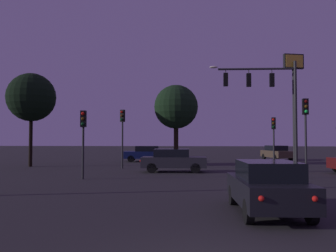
{
  "coord_description": "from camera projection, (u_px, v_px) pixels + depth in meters",
  "views": [
    {
      "loc": [
        -0.34,
        -5.71,
        2.15
      ],
      "look_at": [
        -1.99,
        15.43,
        2.95
      ],
      "focal_mm": 37.99,
      "sensor_mm": 36.0,
      "label": 1
    }
  ],
  "objects": [
    {
      "name": "ground_plane",
      "position": [
        200.0,
        165.0,
        29.99
      ],
      "size": [
        168.0,
        168.0,
        0.0
      ],
      "primitive_type": "plane",
      "color": "#262326",
      "rests_on": "ground"
    },
    {
      "name": "traffic_light_corner_right",
      "position": [
        122.0,
        127.0,
        26.29
      ],
      "size": [
        0.36,
        0.38,
        4.35
      ],
      "color": "#232326",
      "rests_on": "ground"
    },
    {
      "name": "car_parked_lot",
      "position": [
        277.0,
        153.0,
        36.63
      ],
      "size": [
        2.67,
        4.57,
        1.52
      ],
      "color": "#473828",
      "rests_on": "ground"
    },
    {
      "name": "store_sign_illuminated",
      "position": [
        294.0,
        86.0,
        24.04
      ],
      "size": [
        1.42,
        0.58,
        7.95
      ],
      "color": "#232326",
      "rests_on": "ground"
    },
    {
      "name": "traffic_light_far_side",
      "position": [
        306.0,
        122.0,
        19.85
      ],
      "size": [
        0.31,
        0.35,
        4.44
      ],
      "color": "#232326",
      "rests_on": "ground"
    },
    {
      "name": "traffic_light_median",
      "position": [
        83.0,
        130.0,
        19.27
      ],
      "size": [
        0.32,
        0.36,
        3.72
      ],
      "color": "#232326",
      "rests_on": "ground"
    },
    {
      "name": "car_nearside_lane",
      "position": [
        267.0,
        186.0,
        10.31
      ],
      "size": [
        1.96,
        4.2,
        1.52
      ],
      "color": "black",
      "rests_on": "ground"
    },
    {
      "name": "car_far_lane",
      "position": [
        146.0,
        153.0,
        34.36
      ],
      "size": [
        4.26,
        2.09,
        1.52
      ],
      "color": "#0F1947",
      "rests_on": "ground"
    },
    {
      "name": "tree_left_far",
      "position": [
        176.0,
        107.0,
        30.07
      ],
      "size": [
        3.72,
        3.72,
        6.77
      ],
      "color": "black",
      "rests_on": "ground"
    },
    {
      "name": "car_crossing_left",
      "position": [
        173.0,
        160.0,
        23.39
      ],
      "size": [
        4.33,
        1.83,
        1.52
      ],
      "color": "#232328",
      "rests_on": "ground"
    },
    {
      "name": "traffic_light_corner_left",
      "position": [
        274.0,
        132.0,
        27.2
      ],
      "size": [
        0.36,
        0.38,
        3.84
      ],
      "color": "#232326",
      "rests_on": "ground"
    },
    {
      "name": "traffic_signal_mast_arm",
      "position": [
        269.0,
        94.0,
        23.81
      ],
      "size": [
        5.82,
        0.49,
        7.41
      ],
      "color": "#232326",
      "rests_on": "ground"
    },
    {
      "name": "tree_center_horizon",
      "position": [
        31.0,
        98.0,
        28.3
      ],
      "size": [
        3.85,
        3.85,
        7.43
      ],
      "color": "black",
      "rests_on": "ground"
    }
  ]
}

